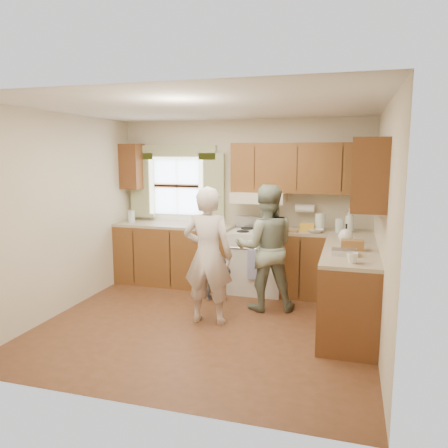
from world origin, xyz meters
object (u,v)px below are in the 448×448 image
(stove, at_px, (257,260))
(woman_left, at_px, (208,256))
(woman_right, at_px, (266,248))
(child, at_px, (213,270))

(stove, bearing_deg, woman_left, -102.83)
(woman_right, bearing_deg, child, -24.57)
(woman_left, relative_size, child, 1.89)
(woman_left, height_order, child, woman_left)
(woman_left, bearing_deg, stove, -104.38)
(woman_left, bearing_deg, woman_right, -132.28)
(woman_left, height_order, woman_right, woman_left)
(child, bearing_deg, woman_left, 111.06)
(stove, distance_m, child, 0.76)
(woman_right, bearing_deg, woman_left, 33.00)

